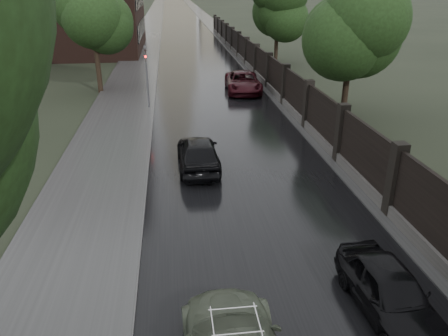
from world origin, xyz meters
TOP-DOWN VIEW (x-y plane):
  - road at (0.00, 190.00)m, footprint 8.00×420.00m
  - sidewalk_left at (-6.00, 190.00)m, footprint 4.00×420.00m
  - verge_right at (5.50, 190.00)m, footprint 3.00×420.00m
  - fence_right at (4.60, 32.01)m, footprint 0.45×75.72m
  - tree_left_far at (-8.00, 30.00)m, footprint 4.25×4.25m
  - tree_right_b at (7.50, 22.00)m, footprint 4.08×4.08m
  - tree_right_c at (7.50, 40.00)m, footprint 4.08×4.08m
  - traffic_light at (-4.30, 24.99)m, footprint 0.16×0.32m
  - hatchback_left at (-1.80, 14.98)m, footprint 1.80×4.36m
  - car_right_near at (2.23, 5.34)m, footprint 1.69×3.85m
  - car_right_far at (2.46, 28.98)m, footprint 2.72×5.40m

SIDE VIEW (x-z plane):
  - road at x=0.00m, z-range 0.00..0.02m
  - verge_right at x=5.50m, z-range 0.00..0.08m
  - sidewalk_left at x=-6.00m, z-range 0.00..0.16m
  - car_right_near at x=2.23m, z-range 0.00..1.29m
  - car_right_far at x=2.46m, z-range 0.00..1.47m
  - hatchback_left at x=-1.80m, z-range 0.00..1.48m
  - fence_right at x=4.60m, z-range -0.34..2.36m
  - traffic_light at x=-4.30m, z-range 0.40..4.40m
  - tree_right_b at x=7.50m, z-range 1.44..8.46m
  - tree_right_c at x=7.50m, z-range 1.44..8.46m
  - tree_left_far at x=-8.00m, z-range 1.55..8.94m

